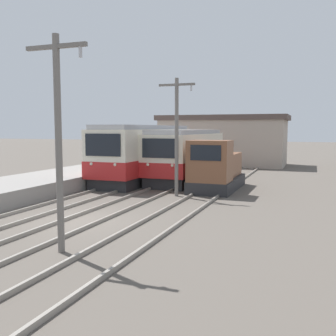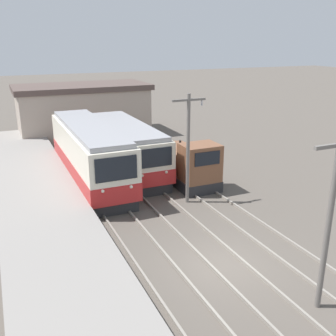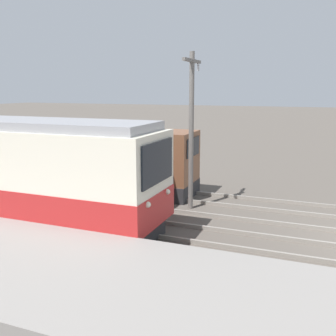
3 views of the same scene
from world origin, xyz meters
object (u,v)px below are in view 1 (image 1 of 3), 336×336
Objects in this scene: commuter_train_left at (146,155)px; commuter_train_center at (187,157)px; shunting_locomotive at (216,170)px; catenary_mast_near at (59,135)px; catenary_mast_mid at (177,132)px.

commuter_train_center is (2.80, 0.80, -0.13)m from commuter_train_left.
shunting_locomotive is at bearing -25.73° from commuter_train_left.
catenary_mast_near is (-1.49, -13.24, 2.26)m from shunting_locomotive.
shunting_locomotive is 0.90× the size of catenary_mast_mid.
catenary_mast_near is (4.31, -16.04, 1.67)m from commuter_train_left.
commuter_train_left is 1.94× the size of catenary_mast_near.
commuter_train_center is at bearing 103.07° from catenary_mast_mid.
commuter_train_left is 1.94× the size of catenary_mast_mid.
shunting_locomotive is at bearing 62.80° from catenary_mast_mid.
catenary_mast_near reaches higher than commuter_train_center.
catenary_mast_mid is (4.31, -5.70, 1.67)m from commuter_train_left.
commuter_train_left is 2.16× the size of shunting_locomotive.
catenary_mast_near is (1.51, -16.84, 1.80)m from commuter_train_center.
commuter_train_left is at bearing 154.27° from shunting_locomotive.
commuter_train_left is 7.34m from catenary_mast_mid.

